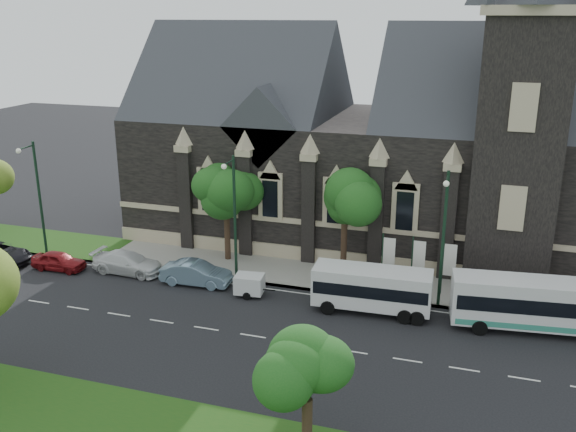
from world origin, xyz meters
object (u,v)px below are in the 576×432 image
at_px(banner_flag_right, 447,263).
at_px(street_lamp_far, 37,193).
at_px(tour_coach, 548,305).
at_px(sedan, 196,273).
at_px(shuttle_bus, 372,287).
at_px(tree_walk_left, 229,188).
at_px(car_far_white, 128,263).
at_px(street_lamp_mid, 234,212).
at_px(tree_walk_right, 349,197).
at_px(street_lamp_near, 444,233).
at_px(box_trailer, 249,284).
at_px(tree_park_east, 313,365).
at_px(banner_flag_left, 386,256).
at_px(banner_flag_center, 416,259).
at_px(car_far_red, 59,261).

bearing_deg(banner_flag_right, street_lamp_far, -176.40).
relative_size(tour_coach, sedan, 2.27).
bearing_deg(banner_flag_right, shuttle_bus, -139.05).
relative_size(tree_walk_left, car_far_white, 1.44).
relative_size(street_lamp_mid, banner_flag_right, 2.25).
relative_size(banner_flag_right, tour_coach, 0.36).
bearing_deg(shuttle_bus, street_lamp_far, 173.54).
bearing_deg(street_lamp_far, tree_walk_right, 8.86).
bearing_deg(street_lamp_mid, tour_coach, -3.77).
distance_m(street_lamp_near, car_far_white, 22.44).
distance_m(street_lamp_mid, box_trailer, 5.05).
height_order(tree_park_east, street_lamp_near, street_lamp_near).
distance_m(banner_flag_right, car_far_white, 22.53).
height_order(tree_park_east, tour_coach, tree_park_east).
distance_m(banner_flag_left, tour_coach, 10.60).
xyz_separation_m(banner_flag_center, tour_coach, (8.07, -3.25, -0.63)).
relative_size(box_trailer, car_far_white, 0.52).
xyz_separation_m(street_lamp_far, tour_coach, (36.36, -1.34, -3.35)).
xyz_separation_m(street_lamp_near, box_trailer, (-12.18, -1.95, -4.29)).
distance_m(street_lamp_mid, banner_flag_right, 14.67).
distance_m(tree_walk_left, sedan, 7.01).
height_order(tour_coach, car_far_white, tour_coach).
bearing_deg(car_far_white, street_lamp_near, -86.08).
height_order(tour_coach, box_trailer, tour_coach).
xyz_separation_m(street_lamp_far, car_far_white, (8.01, -0.99, -4.34)).
xyz_separation_m(tree_park_east, tour_coach, (10.18, 15.08, -2.86)).
bearing_deg(box_trailer, street_lamp_near, 2.85).
distance_m(tree_walk_right, box_trailer, 9.22).
height_order(tree_park_east, shuttle_bus, tree_park_east).
relative_size(banner_flag_left, car_far_red, 0.99).
distance_m(street_lamp_far, car_far_red, 5.64).
relative_size(street_lamp_near, box_trailer, 3.25).
xyz_separation_m(street_lamp_mid, car_far_white, (-7.99, -0.99, -4.34)).
relative_size(car_far_red, car_far_white, 0.76).
bearing_deg(tree_walk_left, banner_flag_left, -8.02).
bearing_deg(street_lamp_far, car_far_white, -7.05).
bearing_deg(sedan, tree_walk_left, -9.24).
bearing_deg(car_far_red, street_lamp_far, 53.09).
xyz_separation_m(tree_walk_right, banner_flag_center, (5.08, -1.71, -3.43)).
bearing_deg(banner_flag_right, box_trailer, -162.81).
bearing_deg(shuttle_bus, sedan, 175.46).
relative_size(banner_flag_center, sedan, 0.81).
height_order(tree_park_east, banner_flag_left, tree_park_east).
bearing_deg(car_far_red, tour_coach, -90.26).
xyz_separation_m(tree_walk_right, sedan, (-9.58, -4.97, -5.00)).
xyz_separation_m(street_lamp_near, street_lamp_far, (-30.00, 0.00, 0.00)).
distance_m(tree_walk_left, tour_coach, 23.05).
relative_size(tree_park_east, tree_walk_left, 0.82).
relative_size(tree_walk_right, car_far_white, 1.47).
bearing_deg(banner_flag_left, car_far_red, -170.47).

